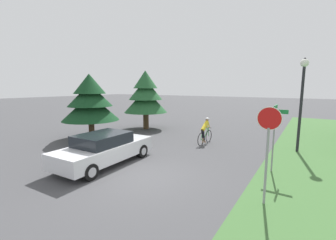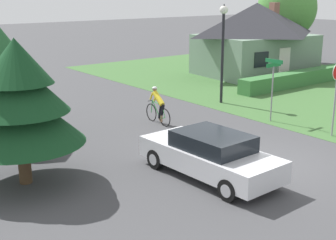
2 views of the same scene
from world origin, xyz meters
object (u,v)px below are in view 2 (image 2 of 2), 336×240
Objects in this scene: stop_sign at (336,86)px; conifer_tall_near at (19,99)px; cottage_house at (256,38)px; street_lamp at (223,36)px; deciduous_tree_right at (287,9)px; sedan_left_lane at (210,155)px; street_name_sign at (273,79)px; cyclist at (158,106)px.

conifer_tall_near reaches higher than stop_sign.
cottage_house is 1.67× the size of street_lamp.
conifer_tall_near is (-19.13, -8.47, 0.07)m from cottage_house.
deciduous_tree_right is (5.59, 2.03, 1.68)m from cottage_house.
street_name_sign reaches higher than sedan_left_lane.
cottage_house reaches higher than stop_sign.
cyclist is 0.43× the size of conifer_tall_near.
stop_sign is 19.24m from deciduous_tree_right.
street_lamp is 12.15m from conifer_tall_near.
conifer_tall_near is 26.91m from deciduous_tree_right.
conifer_tall_near is at bearing -179.89° from street_name_sign.
street_lamp is 14.84m from deciduous_tree_right.
deciduous_tree_right reaches higher than street_lamp.
street_lamp is 0.75× the size of deciduous_tree_right.
conifer_tall_near is at bearing -14.43° from stop_sign.
street_name_sign reaches higher than cyclist.
cottage_house reaches higher than conifer_tall_near.
cottage_house is 1.91× the size of conifer_tall_near.
stop_sign is 1.06× the size of street_name_sign.
cottage_house is 8.99m from street_lamp.
stop_sign is 0.44× the size of deciduous_tree_right.
cottage_house is 2.84× the size of stop_sign.
sedan_left_lane is 5.69m from conifer_tall_near.
conifer_tall_near is at bearing -161.85° from street_lamp.
deciduous_tree_right reaches higher than stop_sign.
deciduous_tree_right is at bearing -63.26° from cyclist.
cottage_house reaches higher than sedan_left_lane.
conifer_tall_near is at bearing 54.86° from sedan_left_lane.
stop_sign is (-8.12, -11.30, -0.46)m from cottage_house.
street_lamp is at bearing 18.15° from conifer_tall_near.
street_lamp is (6.98, 6.72, 2.60)m from sedan_left_lane.
cottage_house reaches higher than street_name_sign.
street_lamp is at bearing -48.22° from sedan_left_lane.
cottage_house is at bearing -61.66° from cyclist.
stop_sign is at bearing -135.83° from deciduous_tree_right.
stop_sign is at bearing -91.03° from sedan_left_lane.
street_lamp is at bearing -73.74° from cyclist.
stop_sign is 11.38m from conifer_tall_near.
stop_sign is (6.48, 0.12, 1.26)m from sedan_left_lane.
cottage_house is 1.74× the size of sedan_left_lane.
sedan_left_lane is at bearing -146.35° from deciduous_tree_right.
stop_sign is at bearing -120.71° from cottage_house.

